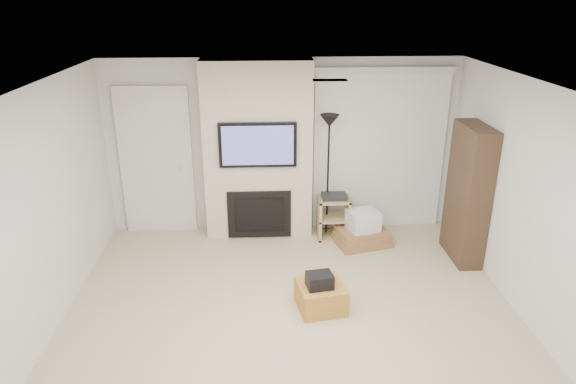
{
  "coord_description": "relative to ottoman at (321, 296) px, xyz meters",
  "views": [
    {
      "loc": [
        -0.29,
        -4.34,
        3.32
      ],
      "look_at": [
        0.0,
        1.2,
        1.15
      ],
      "focal_mm": 32.0,
      "sensor_mm": 36.0,
      "label": 1
    }
  ],
  "objects": [
    {
      "name": "floor",
      "position": [
        -0.33,
        -0.54,
        -0.15
      ],
      "size": [
        5.0,
        5.5,
        0.0
      ],
      "primitive_type": "cube",
      "color": "#C5B590",
      "rests_on": "ground"
    },
    {
      "name": "ceiling",
      "position": [
        -0.33,
        -0.54,
        2.35
      ],
      "size": [
        5.0,
        5.5,
        0.0
      ],
      "primitive_type": "cube",
      "color": "white",
      "rests_on": "wall_back"
    },
    {
      "name": "wall_back",
      "position": [
        -0.33,
        2.21,
        1.1
      ],
      "size": [
        5.0,
        0.0,
        2.5
      ],
      "primitive_type": "cube",
      "rotation": [
        1.57,
        0.0,
        0.0
      ],
      "color": "silver",
      "rests_on": "ground"
    },
    {
      "name": "wall_left",
      "position": [
        -2.83,
        -0.54,
        1.1
      ],
      "size": [
        0.0,
        5.5,
        2.5
      ],
      "primitive_type": "cube",
      "rotation": [
        1.57,
        0.0,
        1.57
      ],
      "color": "silver",
      "rests_on": "ground"
    },
    {
      "name": "wall_right",
      "position": [
        2.17,
        -0.54,
        1.1
      ],
      "size": [
        0.0,
        5.5,
        2.5
      ],
      "primitive_type": "cube",
      "rotation": [
        1.57,
        0.0,
        1.57
      ],
      "color": "silver",
      "rests_on": "ground"
    },
    {
      "name": "hvac_vent",
      "position": [
        0.07,
        0.26,
        2.35
      ],
      "size": [
        0.35,
        0.18,
        0.01
      ],
      "primitive_type": "cube",
      "color": "silver",
      "rests_on": "ceiling"
    },
    {
      "name": "ottoman",
      "position": [
        0.0,
        0.0,
        0.0
      ],
      "size": [
        0.58,
        0.58,
        0.3
      ],
      "primitive_type": "cube",
      "rotation": [
        0.0,
        0.0,
        0.17
      ],
      "color": "#B3772E",
      "rests_on": "floor"
    },
    {
      "name": "black_bag",
      "position": [
        -0.02,
        -0.04,
        0.23
      ],
      "size": [
        0.31,
        0.26,
        0.16
      ],
      "primitive_type": "cube",
      "rotation": [
        0.0,
        0.0,
        0.17
      ],
      "color": "black",
      "rests_on": "ottoman"
    },
    {
      "name": "fireplace_wall",
      "position": [
        -0.68,
        2.0,
        1.09
      ],
      "size": [
        1.5,
        0.47,
        2.5
      ],
      "color": "beige",
      "rests_on": "floor"
    },
    {
      "name": "entry_door",
      "position": [
        -2.13,
        2.17,
        0.9
      ],
      "size": [
        1.02,
        0.11,
        2.14
      ],
      "color": "silver",
      "rests_on": "floor"
    },
    {
      "name": "vertical_blinds",
      "position": [
        1.07,
        2.16,
        1.12
      ],
      "size": [
        1.98,
        0.1,
        2.37
      ],
      "color": "silver",
      "rests_on": "floor"
    },
    {
      "name": "floor_lamp",
      "position": [
        0.29,
        1.88,
        1.25
      ],
      "size": [
        0.26,
        0.26,
        1.78
      ],
      "color": "black",
      "rests_on": "floor"
    },
    {
      "name": "av_stand",
      "position": [
        0.38,
        1.79,
        0.2
      ],
      "size": [
        0.45,
        0.38,
        0.66
      ],
      "color": "tan",
      "rests_on": "floor"
    },
    {
      "name": "box_stack",
      "position": [
        0.76,
        1.55,
        0.04
      ],
      "size": [
        0.85,
        0.72,
        0.49
      ],
      "color": "#996A43",
      "rests_on": "floor"
    },
    {
      "name": "bookshelf",
      "position": [
        2.01,
        1.11,
        0.75
      ],
      "size": [
        0.3,
        0.8,
        1.8
      ],
      "color": "#372619",
      "rests_on": "floor"
    }
  ]
}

